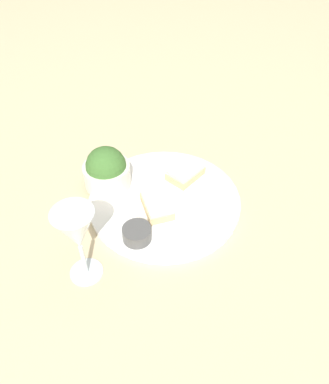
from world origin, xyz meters
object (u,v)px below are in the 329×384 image
sauce_ramekin (137,233)px  wine_glass (77,233)px  salad_bowl (107,170)px  cheese_toast_near (157,205)px  cheese_toast_far (185,173)px

sauce_ramekin → wine_glass: size_ratio=0.35×
salad_bowl → wine_glass: 0.24m
sauce_ramekin → cheese_toast_near: 0.09m
cheese_toast_near → cheese_toast_far: size_ratio=1.00×
cheese_toast_near → wine_glass: size_ratio=0.60×
cheese_toast_near → wine_glass: (-0.17, 0.10, 0.09)m
cheese_toast_near → wine_glass: 0.22m
salad_bowl → cheese_toast_far: (0.06, -0.17, -0.03)m
salad_bowl → sauce_ramekin: size_ratio=1.82×
cheese_toast_near → cheese_toast_far: same height
sauce_ramekin → cheese_toast_far: sauce_ramekin is taller
sauce_ramekin → cheese_toast_far: size_ratio=0.59×
cheese_toast_far → wine_glass: size_ratio=0.60×
salad_bowl → cheese_toast_near: (-0.06, -0.13, -0.03)m
salad_bowl → cheese_toast_near: salad_bowl is taller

